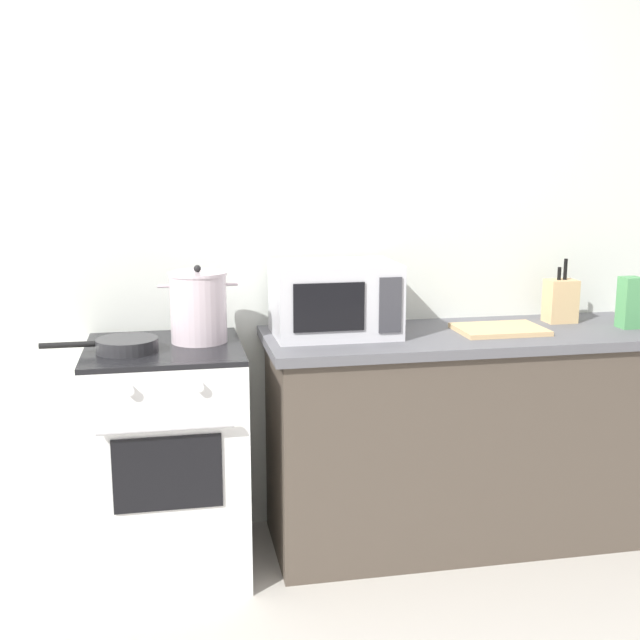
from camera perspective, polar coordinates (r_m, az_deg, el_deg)
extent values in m
plane|color=#B2ADA3|center=(2.94, -3.10, -22.10)|extent=(10.00, 10.00, 0.00)
cube|color=silver|center=(3.48, -0.65, 5.25)|extent=(4.40, 0.10, 2.50)
cube|color=#4C4238|center=(3.50, 10.28, -8.57)|extent=(1.64, 0.56, 0.88)
cube|color=#59595E|center=(3.37, 10.55, -1.19)|extent=(1.70, 0.60, 0.04)
cube|color=white|center=(3.25, -10.91, -9.96)|extent=(0.60, 0.60, 0.90)
cube|color=black|center=(3.12, -11.23, -2.05)|extent=(0.60, 0.60, 0.02)
cube|color=black|center=(2.94, -10.93, -10.83)|extent=(0.39, 0.01, 0.28)
cylinder|color=silver|center=(2.86, -11.06, -7.68)|extent=(0.48, 0.02, 0.02)
cylinder|color=silver|center=(2.83, -13.60, -4.97)|extent=(0.04, 0.02, 0.04)
cylinder|color=silver|center=(2.83, -8.73, -4.79)|extent=(0.04, 0.02, 0.04)
cylinder|color=beige|center=(3.14, -8.76, 0.81)|extent=(0.22, 0.22, 0.27)
cylinder|color=beige|center=(3.12, -8.83, 3.33)|extent=(0.23, 0.23, 0.01)
sphere|color=black|center=(3.12, -8.84, 3.69)|extent=(0.03, 0.03, 0.03)
cylinder|color=beige|center=(3.12, -11.21, 2.40)|extent=(0.05, 0.01, 0.01)
cylinder|color=beige|center=(3.13, -6.42, 2.58)|extent=(0.05, 0.01, 0.01)
cylinder|color=#28282B|center=(3.05, -13.75, -1.76)|extent=(0.23, 0.23, 0.05)
cylinder|color=black|center=(3.07, -17.79, -1.72)|extent=(0.20, 0.02, 0.02)
cube|color=silver|center=(3.23, 1.04, 1.54)|extent=(0.50, 0.36, 0.30)
cube|color=black|center=(3.04, 0.66, 0.92)|extent=(0.28, 0.01, 0.19)
cube|color=#38383D|center=(3.10, 5.10, 1.08)|extent=(0.09, 0.01, 0.22)
cube|color=tan|center=(3.40, 12.83, -0.67)|extent=(0.36, 0.26, 0.02)
cube|color=tan|center=(3.65, 16.97, 1.32)|extent=(0.13, 0.10, 0.19)
cylinder|color=black|center=(3.63, 16.89, 3.23)|extent=(0.02, 0.02, 0.06)
cylinder|color=black|center=(3.64, 17.29, 3.52)|extent=(0.02, 0.02, 0.09)
cube|color=#4C9356|center=(3.62, 21.43, 1.18)|extent=(0.08, 0.08, 0.22)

